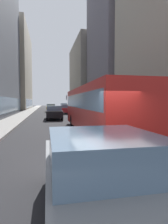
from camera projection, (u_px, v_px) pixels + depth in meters
ground_plane at (56, 111)px, 40.14m from camera, size 120.00×120.00×0.00m
sidewalk_left at (29, 111)px, 38.99m from camera, size 2.40×110.00×0.15m
sidewalk_right at (82, 111)px, 41.29m from camera, size 2.40×110.00×0.15m
building_left_far at (12, 70)px, 53.01m from camera, size 9.84×22.87×22.80m
building_right_mid at (117, 21)px, 36.15m from camera, size 9.08×15.44×36.10m
building_right_far at (93, 77)px, 55.59m from camera, size 11.63×21.93×19.37m
transit_bus at (96, 107)px, 12.19m from camera, size 2.78×11.53×3.05m
car_blue_hatchback at (64, 106)px, 52.95m from camera, size 1.84×4.52×1.62m
car_black_suv at (54, 112)px, 21.94m from camera, size 1.85×4.58×1.62m
car_yellow_taxi at (51, 108)px, 38.15m from camera, size 1.81×4.35×1.62m
car_red_coupe at (66, 109)px, 31.80m from camera, size 1.71×4.07×1.62m
car_grey_wagon at (100, 178)px, 3.10m from camera, size 1.81×4.14×1.62m
dalmatian_dog at (75, 136)px, 8.47m from camera, size 0.22×0.96×0.72m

